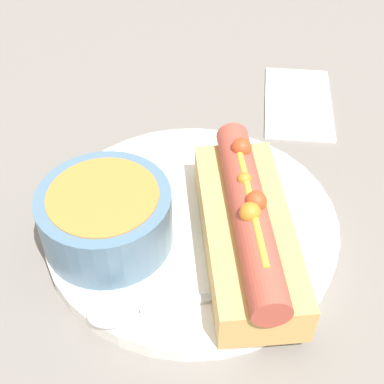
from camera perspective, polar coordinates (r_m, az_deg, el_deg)
name	(u,v)px	position (r m, az deg, el deg)	size (l,w,h in m)	color
ground_plane	(192,230)	(0.47, 0.00, -4.04)	(4.00, 4.00, 0.00)	slate
dinner_plate	(192,224)	(0.46, 0.00, -3.45)	(0.25, 0.25, 0.01)	white
hot_dog	(247,227)	(0.42, 5.91, -3.70)	(0.19, 0.15, 0.07)	tan
soup_bowl	(106,215)	(0.43, -9.18, -2.44)	(0.11, 0.11, 0.05)	slate
spoon	(140,308)	(0.40, -5.55, -12.18)	(0.11, 0.14, 0.01)	#B7B7BC
napkin	(298,101)	(0.62, 11.27, 9.46)	(0.15, 0.11, 0.01)	white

